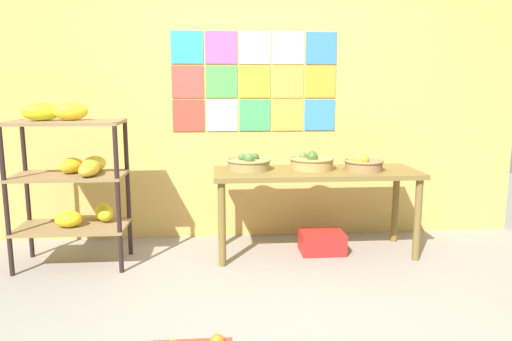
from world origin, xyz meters
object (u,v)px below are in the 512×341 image
Objects in this scene: display_table at (316,181)px; fruit_basket_back_left at (363,163)px; fruit_basket_back_right at (312,162)px; banana_shelf_unit at (73,172)px; fruit_basket_left at (249,163)px; produce_crate_under_table at (322,242)px.

fruit_basket_back_left reaches higher than display_table.
fruit_basket_back_right is at bearing 114.04° from display_table.
banana_shelf_unit reaches higher than fruit_basket_left.
fruit_basket_left reaches higher than produce_crate_under_table.
banana_shelf_unit is at bearing -172.44° from fruit_basket_left.
fruit_basket_back_left is (2.34, 0.06, 0.03)m from banana_shelf_unit.
fruit_basket_back_left reaches higher than produce_crate_under_table.
banana_shelf_unit is 1.94m from fruit_basket_back_right.
fruit_basket_left reaches higher than display_table.
fruit_basket_back_left is 0.89× the size of produce_crate_under_table.
produce_crate_under_table is at bearing 3.51° from display_table.
display_table is 0.55m from produce_crate_under_table.
fruit_basket_left is 0.94m from produce_crate_under_table.
banana_shelf_unit is at bearing -178.48° from fruit_basket_back_left.
fruit_basket_left is at bearing 173.09° from produce_crate_under_table.
display_table is at bearing 173.59° from fruit_basket_back_left.
banana_shelf_unit reaches higher than produce_crate_under_table.
produce_crate_under_table is at bearing 171.60° from fruit_basket_back_left.
fruit_basket_left is (-0.95, 0.12, -0.01)m from fruit_basket_back_left.
display_table is at bearing 3.08° from banana_shelf_unit.
fruit_basket_back_right reaches higher than produce_crate_under_table.
fruit_basket_back_right is 1.02× the size of fruit_basket_left.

